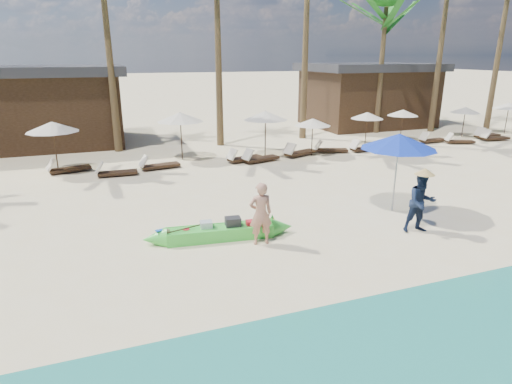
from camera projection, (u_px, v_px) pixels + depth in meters
name	position (u px, v px, depth m)	size (l,w,h in m)	color
ground	(285.00, 253.00, 10.94)	(240.00, 240.00, 0.00)	beige
green_canoe	(220.00, 232.00, 11.77)	(4.65, 0.93, 0.59)	green
tourist	(261.00, 214.00, 11.27)	(0.62, 0.41, 1.71)	tan
vendor_green	(421.00, 203.00, 12.05)	(0.85, 0.67, 1.76)	#15203A
blue_umbrella	(399.00, 141.00, 13.28)	(2.35, 2.35, 2.53)	#99999E
resort_parasol_4	(52.00, 127.00, 17.85)	(2.14, 2.14, 2.21)	#382416
lounger_4_left	(67.00, 168.00, 18.41)	(1.84, 0.92, 0.60)	#382416
lounger_4_right	(115.00, 172.00, 17.88)	(1.69, 0.56, 0.57)	#382416
resort_parasol_5	(180.00, 117.00, 20.20)	(2.21, 2.21, 2.28)	#382416
lounger_5_left	(158.00, 165.00, 18.97)	(1.82, 0.79, 0.60)	#382416
resort_parasol_6	(265.00, 115.00, 20.90)	(2.19, 2.19, 2.26)	#382416
lounger_6_left	(243.00, 158.00, 20.29)	(1.89, 1.02, 0.62)	#382416
lounger_6_right	(259.00, 158.00, 20.20)	(1.93, 1.01, 0.63)	#382416
resort_parasol_7	(313.00, 122.00, 21.15)	(1.81, 1.81, 1.86)	#382416
lounger_7_left	(299.00, 152.00, 21.40)	(2.00, 1.20, 0.65)	#382416
lounger_7_right	(329.00, 149.00, 22.20)	(1.77, 1.02, 0.58)	#382416
resort_parasol_8	(367.00, 116.00, 23.55)	(1.80, 1.80, 1.85)	#382416
lounger_8_left	(364.00, 148.00, 22.48)	(1.79, 0.64, 0.60)	#382416
resort_parasol_9	(403.00, 113.00, 24.88)	(1.78, 1.78, 1.83)	#382416
lounger_9_left	(431.00, 139.00, 24.74)	(1.72, 0.63, 0.57)	#382416
lounger_9_right	(458.00, 141.00, 24.44)	(1.69, 1.01, 0.55)	#382416
resort_parasol_10	(465.00, 110.00, 26.15)	(1.78, 1.78, 1.83)	#382416
lounger_10_left	(494.00, 137.00, 25.34)	(1.77, 0.72, 0.59)	#382416
lounger_10_right	(486.00, 135.00, 26.08)	(1.89, 0.78, 0.62)	#382416
resort_parasol_11	(509.00, 106.00, 27.13)	(1.92, 1.92, 1.98)	#382416
palm_6	(385.00, 17.00, 25.95)	(2.08, 2.08, 8.51)	brown
pavilion_west	(23.00, 106.00, 23.36)	(10.80, 6.60, 4.30)	#382416
pavilion_east	(367.00, 94.00, 30.48)	(8.80, 6.60, 4.30)	#382416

